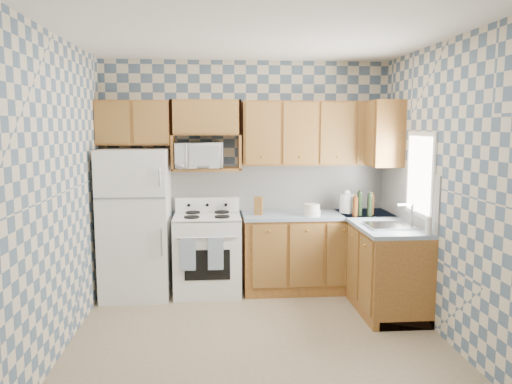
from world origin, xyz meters
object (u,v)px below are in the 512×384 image
stove_body (208,255)px  electric_kettle (347,204)px  refrigerator (136,223)px  microwave (197,155)px

stove_body → electric_kettle: 1.74m
refrigerator → microwave: bearing=11.5°
microwave → stove_body: bearing=-56.4°
stove_body → electric_kettle: electric_kettle is taller
electric_kettle → refrigerator: bearing=-179.0°
refrigerator → electric_kettle: refrigerator is taller
stove_body → electric_kettle: size_ratio=4.20×
electric_kettle → microwave: bearing=176.7°
refrigerator → stove_body: bearing=1.8°
electric_kettle → stove_body: bearing=-179.4°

